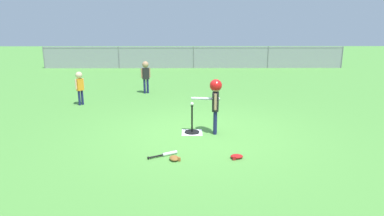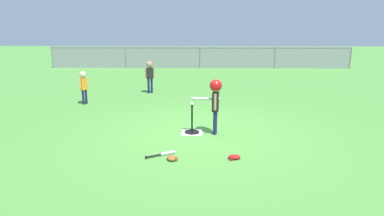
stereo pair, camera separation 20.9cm
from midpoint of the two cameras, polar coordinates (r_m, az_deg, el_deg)
ground_plane at (r=7.06m, az=2.40°, el=-4.51°), size 60.00×60.00×0.00m
home_plate at (r=7.13m, az=0.84°, el=-4.26°), size 0.44×0.44×0.01m
batting_tee at (r=7.11m, az=0.84°, el=-3.59°), size 0.32×0.32×0.61m
baseball_on_tee at (r=6.96m, az=0.86°, el=0.74°), size 0.07×0.07×0.07m
batter_child at (r=6.87m, az=4.92°, el=2.18°), size 0.64×0.33×1.18m
fielder_deep_right at (r=10.02m, az=-17.74°, el=4.13°), size 0.21×0.24×0.97m
fielder_deep_left at (r=11.24m, az=-6.81°, el=6.11°), size 0.31×0.22×1.09m
spare_bat_silver at (r=5.94m, az=-3.76°, el=-7.92°), size 0.52×0.32×0.06m
glove_by_plate at (r=5.83m, az=8.36°, el=-8.41°), size 0.24×0.19×0.07m
glove_near_bats at (r=5.74m, az=-2.48°, el=-8.66°), size 0.22×0.26×0.07m
outfield_fence at (r=17.80m, az=1.72°, el=8.89°), size 16.06×0.06×1.15m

